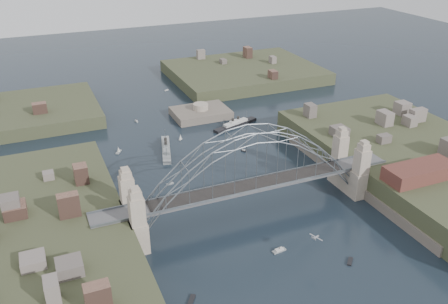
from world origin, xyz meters
The scene contains 24 objects.
ground centered at (0.00, 0.00, 0.00)m, with size 500.00×500.00×0.00m, color black.
bridge centered at (0.00, 0.00, 12.32)m, with size 84.00×13.80×24.60m.
shore_west centered at (-57.32, 0.00, 1.97)m, with size 50.50×90.00×12.00m.
shore_east centered at (57.32, 0.00, 1.97)m, with size 50.50×90.00×12.00m.
headland_nw centered at (-55.00, 95.00, 0.50)m, with size 60.00×45.00×9.00m, color #363B23.
headland_ne centered at (50.00, 110.00, 0.75)m, with size 70.00×55.00×9.50m, color #363B23.
fort_island centered at (12.00, 70.00, -0.34)m, with size 22.00×16.00×9.40m.
wharf_shed centered at (44.00, -14.00, 10.00)m, with size 20.00×8.00×4.00m, color #592D26.
finger_pier centered at (39.00, -28.00, 0.70)m, with size 4.00×22.00×1.40m, color #535255.
naval_cruiser_near centered at (-10.07, 44.83, 0.93)m, with size 7.71×19.99×5.99m.
naval_cruiser_far centered at (-27.37, 87.58, 0.78)m, with size 3.75×15.03×5.03m.
ocean_liner centered at (20.65, 55.39, 0.76)m, with size 19.82×8.97×4.91m.
aeroplane centered at (4.39, -24.53, 6.89)m, with size 2.03×3.50×0.53m.
small_boat_a centered at (-15.52, 22.82, 0.15)m, with size 2.27×1.12×0.45m.
small_boat_b centered at (14.26, 34.45, 0.29)m, with size 1.49×1.80×1.43m.
small_boat_c centered at (-0.97, -18.04, 0.28)m, with size 3.56×1.54×1.43m.
small_boat_d centered at (19.06, 44.18, 0.15)m, with size 1.71×2.10×0.45m.
small_boat_e centered at (-25.19, 50.34, 0.72)m, with size 2.64×3.24×2.38m.
small_boat_f centered at (-2.62, 51.75, 1.00)m, with size 1.66×1.57×2.38m.
small_boat_g centered at (12.27, -27.95, 0.15)m, with size 2.84×2.84×0.45m.
small_boat_h centered at (-13.22, 74.39, 0.29)m, with size 1.10×1.96×1.43m.
small_boat_i centered at (33.55, 17.07, 0.93)m, with size 2.17×1.33×2.38m.
small_boat_j centered at (-25.76, -25.25, 0.15)m, with size 2.63×3.14×0.45m.
small_boat_k centered at (8.50, 105.83, 0.15)m, with size 2.03×1.48×0.45m.
Camera 1 is at (-49.12, -97.52, 72.01)m, focal length 38.31 mm.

